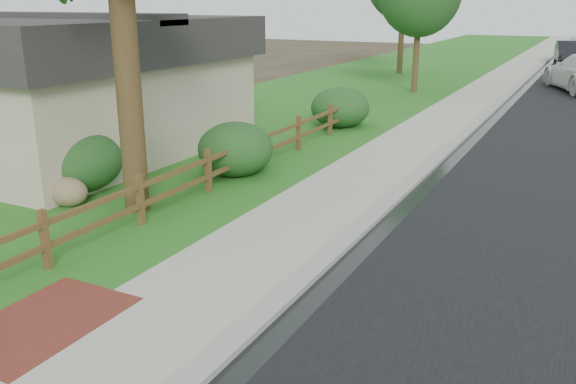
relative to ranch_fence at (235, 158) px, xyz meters
The scene contains 14 objects.
ground 7.37m from the ranch_fence, 60.64° to the right, with size 120.00×120.00×0.00m, color #322C1B.
curb 28.88m from the ranch_fence, 82.04° to the left, with size 0.40×90.00×0.12m, color gray.
wet_gutter 28.94m from the ranch_fence, 81.35° to the left, with size 0.50×90.00×0.00m, color black.
sidewalk 28.73m from the ranch_fence, 84.61° to the left, with size 2.20×90.00×0.10m, color #A09E8B.
grass_strip 28.62m from the ranch_fence, 88.40° to the left, with size 1.60×90.00×0.06m, color #24611B.
lawn_near 28.94m from the ranch_fence, 98.75° to the left, with size 9.00×90.00×0.04m, color #24611B.
brick_patch 7.55m from the ranch_fence, 79.29° to the right, with size 1.60×2.40×0.11m, color maroon.
ranch_fence is the anchor object (origin of this frame).
house 7.57m from the ranch_fence, behind, with size 10.60×9.60×4.05m.
dark_car_far 36.73m from the ranch_fence, 81.23° to the left, with size 1.70×4.88×1.61m, color black.
boulder 4.06m from the ranch_fence, 124.97° to the right, with size 0.99×0.74×0.66m, color brown.
shrub_b 3.77m from the ranch_fence, 140.33° to the right, with size 2.14×2.14×1.50m, color #17431C.
shrub_c 0.59m from the ranch_fence, 121.23° to the left, with size 1.95×1.95×1.41m, color #17431C.
shrub_d 7.61m from the ranch_fence, 92.26° to the left, with size 2.10×2.10×1.44m, color #17431C.
Camera 1 is at (4.27, -6.15, 4.36)m, focal length 38.00 mm.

